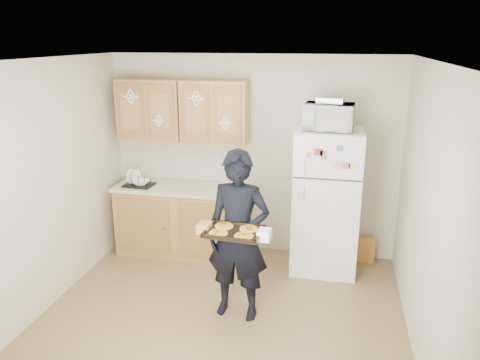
% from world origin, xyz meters
% --- Properties ---
extents(floor, '(3.60, 3.60, 0.00)m').
position_xyz_m(floor, '(0.00, 0.00, 0.00)').
color(floor, brown).
rests_on(floor, ground).
extents(ceiling, '(3.60, 3.60, 0.00)m').
position_xyz_m(ceiling, '(0.00, 0.00, 2.50)').
color(ceiling, white).
rests_on(ceiling, wall_back).
extents(wall_back, '(3.60, 0.04, 2.50)m').
position_xyz_m(wall_back, '(0.00, 1.80, 1.25)').
color(wall_back, beige).
rests_on(wall_back, floor).
extents(wall_front, '(3.60, 0.04, 2.50)m').
position_xyz_m(wall_front, '(0.00, -1.80, 1.25)').
color(wall_front, beige).
rests_on(wall_front, floor).
extents(wall_left, '(0.04, 3.60, 2.50)m').
position_xyz_m(wall_left, '(-1.80, 0.00, 1.25)').
color(wall_left, beige).
rests_on(wall_left, floor).
extents(wall_right, '(0.04, 3.60, 2.50)m').
position_xyz_m(wall_right, '(1.80, 0.00, 1.25)').
color(wall_right, beige).
rests_on(wall_right, floor).
extents(refrigerator, '(0.75, 0.70, 1.70)m').
position_xyz_m(refrigerator, '(0.95, 1.43, 0.85)').
color(refrigerator, white).
rests_on(refrigerator, floor).
extents(base_cabinet, '(1.60, 0.60, 0.86)m').
position_xyz_m(base_cabinet, '(-0.85, 1.48, 0.43)').
color(base_cabinet, brown).
rests_on(base_cabinet, floor).
extents(countertop, '(1.64, 0.64, 0.04)m').
position_xyz_m(countertop, '(-0.85, 1.48, 0.88)').
color(countertop, beige).
rests_on(countertop, base_cabinet).
extents(upper_cab_left, '(0.80, 0.33, 0.75)m').
position_xyz_m(upper_cab_left, '(-1.25, 1.61, 1.83)').
color(upper_cab_left, brown).
rests_on(upper_cab_left, wall_back).
extents(upper_cab_right, '(0.80, 0.33, 0.75)m').
position_xyz_m(upper_cab_right, '(-0.43, 1.61, 1.83)').
color(upper_cab_right, brown).
rests_on(upper_cab_right, wall_back).
extents(cereal_box, '(0.20, 0.07, 0.32)m').
position_xyz_m(cereal_box, '(1.47, 1.67, 0.16)').
color(cereal_box, gold).
rests_on(cereal_box, floor).
extents(person, '(0.65, 0.45, 1.69)m').
position_xyz_m(person, '(0.15, 0.24, 0.85)').
color(person, black).
rests_on(person, floor).
extents(baking_tray, '(0.53, 0.41, 0.04)m').
position_xyz_m(baking_tray, '(0.17, -0.06, 1.02)').
color(baking_tray, black).
rests_on(baking_tray, person).
extents(pizza_front_left, '(0.17, 0.17, 0.02)m').
position_xyz_m(pizza_front_left, '(0.05, -0.14, 1.03)').
color(pizza_front_left, orange).
rests_on(pizza_front_left, baking_tray).
extents(pizza_front_right, '(0.17, 0.17, 0.02)m').
position_xyz_m(pizza_front_right, '(0.28, -0.15, 1.03)').
color(pizza_front_right, orange).
rests_on(pizza_front_right, baking_tray).
extents(pizza_back_left, '(0.17, 0.17, 0.02)m').
position_xyz_m(pizza_back_left, '(0.06, 0.03, 1.03)').
color(pizza_back_left, orange).
rests_on(pizza_back_left, baking_tray).
extents(pizza_back_right, '(0.17, 0.17, 0.02)m').
position_xyz_m(pizza_back_right, '(0.30, 0.01, 1.03)').
color(pizza_back_right, orange).
rests_on(pizza_back_right, baking_tray).
extents(microwave, '(0.56, 0.40, 0.29)m').
position_xyz_m(microwave, '(0.93, 1.38, 1.85)').
color(microwave, white).
rests_on(microwave, refrigerator).
extents(foil_pan, '(0.32, 0.25, 0.06)m').
position_xyz_m(foil_pan, '(0.94, 1.41, 2.03)').
color(foil_pan, '#B8B8BF').
rests_on(foil_pan, microwave).
extents(dish_rack, '(0.37, 0.29, 0.14)m').
position_xyz_m(dish_rack, '(-1.37, 1.39, 0.97)').
color(dish_rack, black).
rests_on(dish_rack, countertop).
extents(bowl, '(0.24, 0.24, 0.05)m').
position_xyz_m(bowl, '(-1.34, 1.39, 0.94)').
color(bowl, white).
rests_on(bowl, dish_rack).
extents(soap_bottle, '(0.09, 0.09, 0.17)m').
position_xyz_m(soap_bottle, '(-0.25, 1.40, 0.99)').
color(soap_bottle, white).
rests_on(soap_bottle, countertop).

